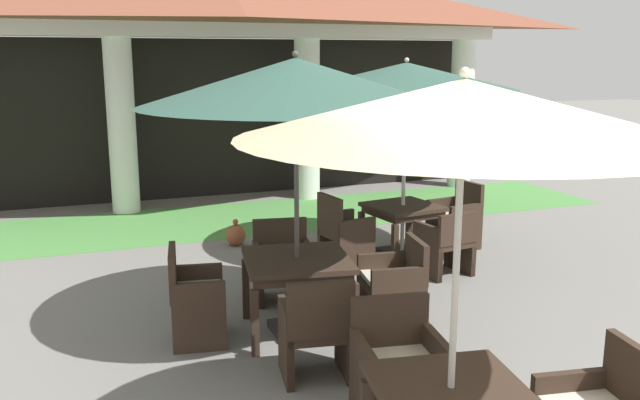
# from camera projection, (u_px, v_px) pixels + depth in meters

# --- Properties ---
(background_pavilion) EXTENTS (11.12, 2.93, 4.37)m
(background_pavilion) POSITION_uv_depth(u_px,v_px,m) (214.00, 10.00, 11.56)
(background_pavilion) COLOR white
(background_pavilion) RESTS_ON ground
(lawn_strip) EXTENTS (12.92, 2.39, 0.01)m
(lawn_strip) POSITION_uv_depth(u_px,v_px,m) (238.00, 219.00, 11.09)
(lawn_strip) COLOR #519347
(lawn_strip) RESTS_ON ground
(patio_table_near_foreground) EXTENTS (1.13, 1.13, 0.76)m
(patio_table_near_foreground) POSITION_uv_depth(u_px,v_px,m) (297.00, 267.00, 6.42)
(patio_table_near_foreground) COLOR #38281E
(patio_table_near_foreground) RESTS_ON ground
(patio_umbrella_near_foreground) EXTENTS (2.87, 2.87, 2.67)m
(patio_umbrella_near_foreground) POSITION_uv_depth(u_px,v_px,m) (296.00, 84.00, 6.06)
(patio_umbrella_near_foreground) COLOR #2D2D2D
(patio_umbrella_near_foreground) RESTS_ON ground
(patio_chair_near_foreground_west) EXTENTS (0.58, 0.67, 0.90)m
(patio_chair_near_foreground_west) POSITION_uv_depth(u_px,v_px,m) (194.00, 297.00, 6.28)
(patio_chair_near_foreground_west) COLOR #38281E
(patio_chair_near_foreground_west) RESTS_ON ground
(patio_chair_near_foreground_south) EXTENTS (0.64, 0.59, 0.90)m
(patio_chair_near_foreground_south) POSITION_uv_depth(u_px,v_px,m) (316.00, 332.00, 5.54)
(patio_chair_near_foreground_south) COLOR #38281E
(patio_chair_near_foreground_south) RESTS_ON ground
(patio_chair_near_foreground_east) EXTENTS (0.65, 0.66, 0.87)m
(patio_chair_near_foreground_east) POSITION_uv_depth(u_px,v_px,m) (394.00, 285.00, 6.66)
(patio_chair_near_foreground_east) COLOR #38281E
(patio_chair_near_foreground_east) RESTS_ON ground
(patio_chair_near_foreground_north) EXTENTS (0.71, 0.67, 0.85)m
(patio_chair_near_foreground_north) POSITION_uv_depth(u_px,v_px,m) (283.00, 263.00, 7.41)
(patio_chair_near_foreground_north) COLOR #38281E
(patio_chair_near_foreground_north) RESTS_ON ground
(patio_umbrella_mid_left) EXTENTS (2.46, 2.46, 2.57)m
(patio_umbrella_mid_left) POSITION_uv_depth(u_px,v_px,m) (463.00, 113.00, 3.58)
(patio_umbrella_mid_left) COLOR #2D2D2D
(patio_umbrella_mid_left) RESTS_ON ground
(patio_chair_mid_left_north) EXTENTS (0.70, 0.68, 0.88)m
(patio_chair_mid_left_north) POSITION_uv_depth(u_px,v_px,m) (398.00, 368.00, 4.92)
(patio_chair_mid_left_north) COLOR #38281E
(patio_chair_mid_left_north) RESTS_ON ground
(patio_table_mid_right) EXTENTS (0.97, 0.97, 0.70)m
(patio_table_mid_right) POSITION_uv_depth(u_px,v_px,m) (403.00, 212.00, 8.92)
(patio_table_mid_right) COLOR #38281E
(patio_table_mid_right) RESTS_ON ground
(patio_umbrella_mid_right) EXTENTS (2.82, 2.82, 2.60)m
(patio_umbrella_mid_right) POSITION_uv_depth(u_px,v_px,m) (406.00, 78.00, 8.55)
(patio_umbrella_mid_right) COLOR #2D2D2D
(patio_umbrella_mid_right) RESTS_ON ground
(patio_chair_mid_right_west) EXTENTS (0.60, 0.64, 0.93)m
(patio_chair_mid_right_west) POSITION_uv_depth(u_px,v_px,m) (343.00, 234.00, 8.53)
(patio_chair_mid_right_west) COLOR #38281E
(patio_chair_mid_right_west) RESTS_ON ground
(patio_chair_mid_right_south) EXTENTS (0.64, 0.61, 0.81)m
(patio_chair_mid_right_south) POSITION_uv_depth(u_px,v_px,m) (446.00, 243.00, 8.19)
(patio_chair_mid_right_south) COLOR #38281E
(patio_chair_mid_right_south) RESTS_ON ground
(patio_chair_mid_right_east) EXTENTS (0.63, 0.63, 0.91)m
(patio_chair_mid_right_east) POSITION_uv_depth(u_px,v_px,m) (456.00, 219.00, 9.39)
(patio_chair_mid_right_east) COLOR #38281E
(patio_chair_mid_right_east) RESTS_ON ground
(terracotta_urn) EXTENTS (0.28, 0.28, 0.38)m
(terracotta_urn) POSITION_uv_depth(u_px,v_px,m) (236.00, 235.00, 9.50)
(terracotta_urn) COLOR brown
(terracotta_urn) RESTS_ON ground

